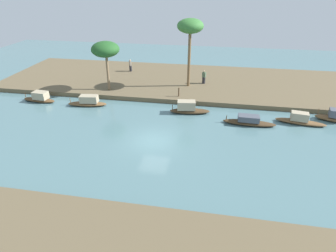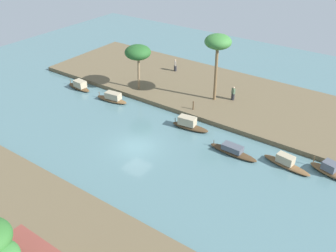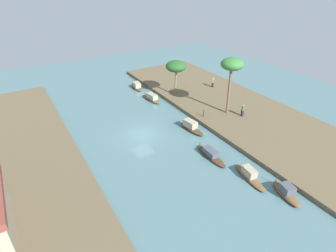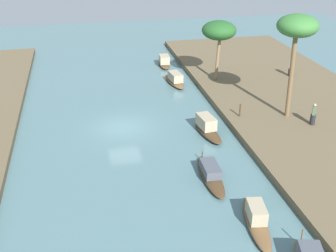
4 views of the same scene
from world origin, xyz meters
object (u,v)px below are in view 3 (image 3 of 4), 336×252
object	(u,v)px
mooring_post	(204,113)
sampan_foreground	(211,155)
sampan_with_tall_canopy	(137,86)
person_on_near_bank	(243,111)
palm_tree_left_far	(176,67)
sampan_with_red_awning	(286,192)
palm_tree_left_near	(232,65)
sampan_near_left_bank	(152,98)
person_by_mooring	(213,83)
sampan_midstream	(250,175)
sampan_upstream_small	(191,127)

from	to	relation	value
mooring_post	sampan_foreground	bearing A→B (deg)	147.80
mooring_post	sampan_with_tall_canopy	bearing A→B (deg)	10.64
sampan_foreground	person_on_near_bank	xyz separation A→B (m)	(4.86, -9.51, 0.90)
person_on_near_bank	palm_tree_left_far	xyz separation A→B (m)	(11.17, 3.98, 4.02)
sampan_foreground	sampan_with_red_awning	bearing A→B (deg)	-163.81
mooring_post	palm_tree_left_near	size ratio (longest dim) A/B	0.13
sampan_with_red_awning	palm_tree_left_far	world-z (taller)	palm_tree_left_far
person_on_near_bank	palm_tree_left_near	bearing A→B (deg)	61.75
sampan_near_left_bank	mooring_post	distance (m)	10.15
person_by_mooring	mooring_post	world-z (taller)	person_by_mooring
sampan_near_left_bank	person_by_mooring	bearing A→B (deg)	-104.40
person_by_mooring	palm_tree_left_near	size ratio (longest dim) A/B	0.21
person_by_mooring	palm_tree_left_far	bearing A→B (deg)	-42.76
sampan_foreground	sampan_near_left_bank	distance (m)	17.16
sampan_with_tall_canopy	person_on_near_bank	size ratio (longest dim) A/B	2.36
sampan_with_red_awning	sampan_midstream	bearing A→B (deg)	31.93
sampan_midstream	mooring_post	distance (m)	12.85
sampan_with_red_awning	person_by_mooring	size ratio (longest dim) A/B	2.22
palm_tree_left_near	person_by_mooring	bearing A→B (deg)	-27.84
sampan_midstream	palm_tree_left_far	size ratio (longest dim) A/B	0.83
sampan_near_left_bank	palm_tree_left_near	distance (m)	14.19
sampan_midstream	sampan_with_tall_canopy	world-z (taller)	sampan_with_tall_canopy
mooring_post	palm_tree_left_far	bearing A→B (deg)	-5.61
palm_tree_left_near	person_on_near_bank	bearing A→B (deg)	-146.64
sampan_with_tall_canopy	mooring_post	distance (m)	15.83
sampan_upstream_small	person_on_near_bank	world-z (taller)	person_on_near_bank
person_on_near_bank	palm_tree_left_near	size ratio (longest dim) A/B	0.21
sampan_near_left_bank	palm_tree_left_near	xyz separation A→B (m)	(-10.37, -6.67, 7.02)
person_on_near_bank	mooring_post	xyz separation A→B (m)	(2.57, 4.83, -0.21)
sampan_foreground	mooring_post	bearing A→B (deg)	-30.28
sampan_midstream	mooring_post	bearing A→B (deg)	-7.70
person_on_near_bank	sampan_near_left_bank	bearing A→B (deg)	61.23
sampan_with_red_awning	palm_tree_left_near	distance (m)	17.76
sampan_midstream	sampan_with_red_awning	distance (m)	3.69
person_by_mooring	palm_tree_left_near	distance (m)	11.77
sampan_upstream_small	mooring_post	distance (m)	3.46
sampan_with_tall_canopy	mooring_post	xyz separation A→B (m)	(-15.55, -2.92, 0.58)
sampan_near_left_bank	palm_tree_left_near	world-z (taller)	palm_tree_left_near
sampan_with_tall_canopy	palm_tree_left_near	distance (m)	18.87
palm_tree_left_far	sampan_with_red_awning	bearing A→B (deg)	172.09
sampan_midstream	palm_tree_left_far	world-z (taller)	palm_tree_left_far
person_by_mooring	sampan_midstream	bearing A→B (deg)	20.57
person_on_near_bank	sampan_upstream_small	bearing A→B (deg)	110.16
sampan_midstream	person_by_mooring	size ratio (longest dim) A/B	2.80
person_on_near_bank	palm_tree_left_far	distance (m)	12.52
person_by_mooring	palm_tree_left_far	distance (m)	8.45
sampan_with_red_awning	mooring_post	size ratio (longest dim) A/B	3.63
sampan_foreground	person_by_mooring	size ratio (longest dim) A/B	2.95
sampan_upstream_small	person_by_mooring	xyz separation A→B (m)	(9.55, -11.38, 0.74)
palm_tree_left_near	palm_tree_left_far	xyz separation A→B (m)	(9.31, 2.76, -2.20)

